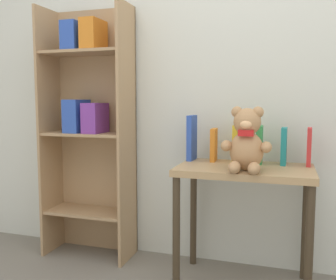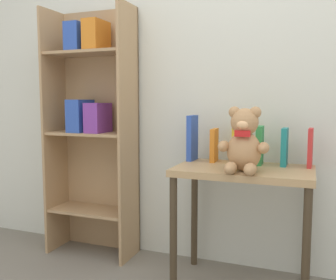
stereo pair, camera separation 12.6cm
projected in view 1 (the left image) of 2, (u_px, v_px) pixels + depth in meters
name	position (u px, v px, depth m)	size (l,w,h in m)	color
wall_back	(239.00, 63.00, 2.27)	(4.80, 0.06, 2.50)	silver
bookshelf_side	(90.00, 119.00, 2.44)	(0.58, 0.27, 1.61)	tan
display_table	(244.00, 186.00, 2.02)	(0.72, 0.44, 0.67)	tan
teddy_bear	(247.00, 142.00, 1.88)	(0.25, 0.23, 0.33)	tan
book_standing_blue	(192.00, 138.00, 2.22)	(0.03, 0.12, 0.27)	#2D51B7
book_standing_orange	(214.00, 145.00, 2.20)	(0.03, 0.13, 0.19)	orange
book_standing_yellow	(236.00, 144.00, 2.15)	(0.03, 0.15, 0.22)	gold
book_standing_green	(259.00, 145.00, 2.10)	(0.03, 0.11, 0.21)	#33934C
book_standing_teal	(284.00, 146.00, 2.07)	(0.03, 0.11, 0.21)	teal
book_standing_red	(309.00, 147.00, 2.03)	(0.02, 0.12, 0.21)	red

